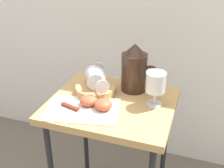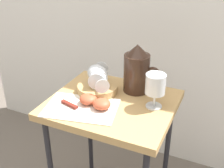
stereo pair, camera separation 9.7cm
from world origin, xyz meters
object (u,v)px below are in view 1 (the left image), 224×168
object	(u,v)px
basket_tray	(96,89)
wine_glass_upright	(156,84)
apple_half_right	(103,105)
apple_half_left	(89,100)
table	(112,117)
wine_glass_tipped_far	(96,77)
wine_glass_tipped_near	(96,78)
knife	(77,110)
pitcher	(134,72)

from	to	relation	value
basket_tray	wine_glass_upright	xyz separation A→B (m)	(0.26, -0.01, 0.08)
apple_half_right	apple_half_left	bearing A→B (deg)	170.03
wine_glass_upright	table	bearing A→B (deg)	-169.29
wine_glass_tipped_far	apple_half_right	size ratio (longest dim) A/B	2.16
wine_glass_upright	wine_glass_tipped_near	distance (m)	0.25
apple_half_left	wine_glass_tipped_near	bearing A→B (deg)	94.00
apple_half_left	apple_half_right	bearing A→B (deg)	-9.97
wine_glass_tipped_near	apple_half_right	xyz separation A→B (m)	(0.07, -0.12, -0.05)
wine_glass_tipped_near	knife	size ratio (longest dim) A/B	0.71
apple_half_right	pitcher	bearing A→B (deg)	71.01
table	pitcher	world-z (taller)	pitcher
table	wine_glass_tipped_near	xyz separation A→B (m)	(-0.08, 0.05, 0.15)
basket_tray	knife	size ratio (longest dim) A/B	0.78
apple_half_left	apple_half_right	xyz separation A→B (m)	(0.07, -0.01, 0.00)
wine_glass_tipped_far	wine_glass_tipped_near	bearing A→B (deg)	-46.78
wine_glass_upright	apple_half_right	xyz separation A→B (m)	(-0.18, -0.10, -0.07)
wine_glass_tipped_far	apple_half_right	bearing A→B (deg)	-57.08
wine_glass_upright	basket_tray	bearing A→B (deg)	177.35
wine_glass_tipped_near	apple_half_right	world-z (taller)	wine_glass_tipped_near
basket_tray	apple_half_left	distance (m)	0.10
basket_tray	pitcher	xyz separation A→B (m)	(0.15, 0.09, 0.07)
table	basket_tray	world-z (taller)	basket_tray
wine_glass_tipped_near	wine_glass_tipped_far	bearing A→B (deg)	133.22
wine_glass_upright	wine_glass_tipped_near	bearing A→B (deg)	176.66
wine_glass_upright	wine_glass_tipped_far	distance (m)	0.26
wine_glass_tipped_far	pitcher	bearing A→B (deg)	26.49
wine_glass_upright	apple_half_right	distance (m)	0.22
table	knife	distance (m)	0.18
pitcher	knife	bearing A→B (deg)	-122.70
table	basket_tray	bearing A→B (deg)	153.74
wine_glass_upright	apple_half_left	distance (m)	0.27
wine_glass_tipped_far	apple_half_left	size ratio (longest dim) A/B	2.16
pitcher	wine_glass_upright	distance (m)	0.15
pitcher	knife	xyz separation A→B (m)	(-0.16, -0.25, -0.08)
basket_tray	knife	distance (m)	0.16
wine_glass_upright	apple_half_right	world-z (taller)	wine_glass_upright
pitcher	apple_half_left	world-z (taller)	pitcher
table	basket_tray	distance (m)	0.14
wine_glass_tipped_far	table	bearing A→B (deg)	-30.49
wine_glass_upright	apple_half_left	bearing A→B (deg)	-159.72
wine_glass_upright	apple_half_right	bearing A→B (deg)	-150.31
wine_glass_tipped_near	basket_tray	bearing A→B (deg)	-138.05
wine_glass_tipped_far	apple_half_right	distance (m)	0.16
basket_tray	wine_glass_upright	world-z (taller)	wine_glass_upright
table	knife	xyz separation A→B (m)	(-0.10, -0.12, 0.08)
table	apple_half_left	bearing A→B (deg)	-142.82
wine_glass_upright	knife	world-z (taller)	wine_glass_upright
wine_glass_tipped_far	apple_half_left	xyz separation A→B (m)	(0.01, -0.11, -0.05)
knife	wine_glass_tipped_near	bearing A→B (deg)	84.37
pitcher	wine_glass_tipped_near	size ratio (longest dim) A/B	1.35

